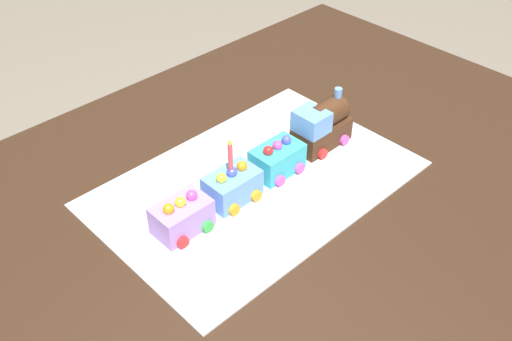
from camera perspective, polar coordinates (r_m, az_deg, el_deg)
The scene contains 7 objects.
dining_table at distance 1.24m, azimuth 2.07°, elevation -4.63°, with size 1.40×1.00×0.74m.
cake_board at distance 1.15m, azimuth -0.00°, elevation -1.24°, with size 0.60×0.40×0.00m, color silver.
cake_locomotive at distance 1.23m, azimuth 6.29°, elevation 4.31°, with size 0.14×0.08×0.12m.
cake_car_flatbed_turquoise at distance 1.16m, azimuth 2.04°, elevation 1.12°, with size 0.10×0.08×0.07m.
cake_car_hopper_sky_blue at distance 1.10m, azimuth -2.29°, elevation -1.48°, with size 0.10×0.08×0.07m.
cake_car_gondola_lavender at distance 1.04m, azimuth -7.12°, elevation -4.37°, with size 0.10×0.08×0.07m.
birthday_candle at distance 1.05m, azimuth -2.48°, elevation 1.59°, with size 0.01×0.01×0.07m.
Camera 1 is at (0.66, 0.62, 1.48)m, focal length 41.79 mm.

